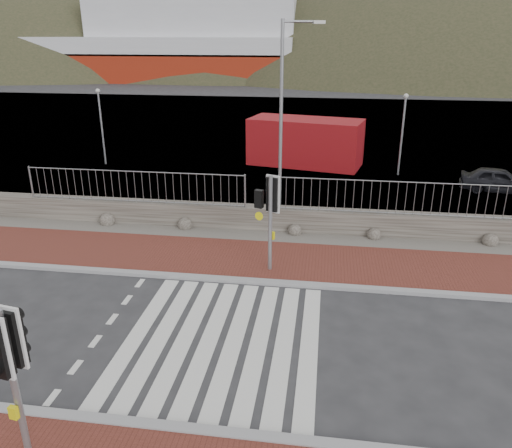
% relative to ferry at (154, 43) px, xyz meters
% --- Properties ---
extents(ground, '(220.00, 220.00, 0.00)m').
position_rel_ferry_xyz_m(ground, '(24.65, -67.90, -5.36)').
color(ground, '#28282B').
rests_on(ground, ground).
extents(sidewalk_far, '(40.00, 3.00, 0.08)m').
position_rel_ferry_xyz_m(sidewalk_far, '(24.65, -63.40, -5.32)').
color(sidewalk_far, maroon).
rests_on(sidewalk_far, ground).
extents(kerb_near, '(40.00, 0.25, 0.12)m').
position_rel_ferry_xyz_m(kerb_near, '(24.65, -70.90, -5.31)').
color(kerb_near, gray).
rests_on(kerb_near, ground).
extents(kerb_far, '(40.00, 0.25, 0.12)m').
position_rel_ferry_xyz_m(kerb_far, '(24.65, -64.90, -5.31)').
color(kerb_far, gray).
rests_on(kerb_far, ground).
extents(zebra_crossing, '(4.62, 5.60, 0.01)m').
position_rel_ferry_xyz_m(zebra_crossing, '(24.65, -67.90, -5.36)').
color(zebra_crossing, silver).
rests_on(zebra_crossing, ground).
extents(gravel_strip, '(40.00, 1.50, 0.06)m').
position_rel_ferry_xyz_m(gravel_strip, '(24.65, -61.40, -5.33)').
color(gravel_strip, '#59544C').
rests_on(gravel_strip, ground).
extents(stone_wall, '(40.00, 0.60, 0.90)m').
position_rel_ferry_xyz_m(stone_wall, '(24.65, -60.60, -4.91)').
color(stone_wall, '#423D36').
rests_on(stone_wall, ground).
extents(railing, '(18.07, 0.07, 1.22)m').
position_rel_ferry_xyz_m(railing, '(24.65, -60.75, -3.54)').
color(railing, gray).
rests_on(railing, stone_wall).
extents(quay, '(120.00, 40.00, 0.50)m').
position_rel_ferry_xyz_m(quay, '(24.65, -40.00, -5.36)').
color(quay, '#4C4C4F').
rests_on(quay, ground).
extents(water, '(220.00, 50.00, 0.05)m').
position_rel_ferry_xyz_m(water, '(24.65, -5.00, -5.36)').
color(water, '#3F4C54').
rests_on(water, ground).
extents(ferry, '(50.00, 16.00, 20.00)m').
position_rel_ferry_xyz_m(ferry, '(0.00, 0.00, 0.00)').
color(ferry, maroon).
rests_on(ferry, ground).
extents(hills_backdrop, '(254.00, 90.00, 100.00)m').
position_rel_ferry_xyz_m(hills_backdrop, '(31.40, 20.00, -28.42)').
color(hills_backdrop, '#292E1C').
rests_on(hills_backdrop, ground).
extents(traffic_signal_near, '(0.46, 0.32, 2.98)m').
position_rel_ferry_xyz_m(traffic_signal_near, '(22.08, -71.90, -3.21)').
color(traffic_signal_near, gray).
rests_on(traffic_signal_near, ground).
extents(traffic_signal_far, '(0.75, 0.46, 3.07)m').
position_rel_ferry_xyz_m(traffic_signal_far, '(25.32, -64.03, -3.13)').
color(traffic_signal_far, gray).
rests_on(traffic_signal_far, ground).
extents(streetlight, '(1.50, 0.70, 7.37)m').
position_rel_ferry_xyz_m(streetlight, '(25.35, -59.75, -1.21)').
color(streetlight, gray).
rests_on(streetlight, ground).
extents(shipping_container, '(6.47, 3.80, 2.53)m').
position_rel_ferry_xyz_m(shipping_container, '(25.73, -50.50, -4.10)').
color(shipping_container, maroon).
rests_on(shipping_container, ground).
extents(car_a, '(3.54, 1.97, 1.14)m').
position_rel_ferry_xyz_m(car_a, '(34.84, -54.40, -4.79)').
color(car_a, black).
rests_on(car_a, ground).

